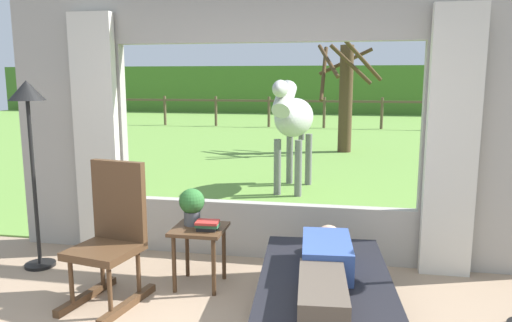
{
  "coord_description": "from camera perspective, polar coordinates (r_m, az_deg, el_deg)",
  "views": [
    {
      "loc": [
        0.77,
        -2.32,
        1.77
      ],
      "look_at": [
        0.0,
        1.8,
        1.05
      ],
      "focal_mm": 33.91,
      "sensor_mm": 36.0,
      "label": 1
    }
  ],
  "objects": [
    {
      "name": "curtain_panel_left",
      "position": [
        5.11,
        -18.31,
        2.84
      ],
      "size": [
        0.44,
        0.1,
        2.4
      ],
      "primitive_type": "cube",
      "color": "beige",
      "rests_on": "ground_plane"
    },
    {
      "name": "outdoor_pasture_lawn",
      "position": [
        15.6,
        7.67,
        3.14
      ],
      "size": [
        36.0,
        21.68,
        0.02
      ],
      "primitive_type": "cube",
      "color": "olive",
      "rests_on": "ground_plane"
    },
    {
      "name": "recliner_sofa",
      "position": [
        3.51,
        8.09,
        -16.54
      ],
      "size": [
        1.02,
        1.76,
        0.42
      ],
      "rotation": [
        0.0,
        0.0,
        0.07
      ],
      "color": "black",
      "rests_on": "ground_plane"
    },
    {
      "name": "potted_plant",
      "position": [
        4.19,
        -7.57,
        -5.08
      ],
      "size": [
        0.22,
        0.22,
        0.32
      ],
      "color": "#4C5156",
      "rests_on": "side_table"
    },
    {
      "name": "pasture_tree",
      "position": [
        11.75,
        10.45,
        7.89
      ],
      "size": [
        1.54,
        1.4,
        2.68
      ],
      "color": "#4C3823",
      "rests_on": "outdoor_pasture_lawn"
    },
    {
      "name": "side_table",
      "position": [
        4.2,
        -6.69,
        -9.01
      ],
      "size": [
        0.44,
        0.44,
        0.52
      ],
      "color": "#4C331E",
      "rests_on": "ground_plane"
    },
    {
      "name": "horse",
      "position": [
        7.5,
        4.4,
        4.99
      ],
      "size": [
        0.69,
        1.82,
        1.73
      ],
      "rotation": [
        0.0,
        0.0,
        3.04
      ],
      "color": "#B2B2AD",
      "rests_on": "outdoor_pasture_lawn"
    },
    {
      "name": "pasture_fence_line",
      "position": [
        17.5,
        8.06,
        6.25
      ],
      "size": [
        16.1,
        0.1,
        1.1
      ],
      "color": "brown",
      "rests_on": "outdoor_pasture_lawn"
    },
    {
      "name": "floor_lamp_left",
      "position": [
        4.85,
        -25.22,
        4.61
      ],
      "size": [
        0.32,
        0.32,
        1.75
      ],
      "color": "black",
      "rests_on": "ground_plane"
    },
    {
      "name": "rocking_chair",
      "position": [
        4.05,
        -16.62,
        -8.25
      ],
      "size": [
        0.58,
        0.76,
        1.12
      ],
      "rotation": [
        0.0,
        0.0,
        -0.19
      ],
      "color": "#4C331E",
      "rests_on": "ground_plane"
    },
    {
      "name": "reclining_person",
      "position": [
        3.35,
        8.18,
        -12.24
      ],
      "size": [
        0.38,
        1.44,
        0.22
      ],
      "rotation": [
        0.0,
        0.0,
        0.07
      ],
      "color": "#334C8C",
      "rests_on": "recliner_sofa"
    },
    {
      "name": "curtain_panel_right",
      "position": [
        4.57,
        22.1,
        1.86
      ],
      "size": [
        0.44,
        0.1,
        2.4
      ],
      "primitive_type": "cube",
      "color": "beige",
      "rests_on": "ground_plane"
    },
    {
      "name": "distant_hill_ridge",
      "position": [
        25.34,
        8.9,
        8.3
      ],
      "size": [
        36.0,
        2.0,
        2.4
      ],
      "primitive_type": "cube",
      "color": "#467329",
      "rests_on": "ground_plane"
    },
    {
      "name": "back_wall_with_window",
      "position": [
        4.68,
        1.03,
        3.34
      ],
      "size": [
        5.2,
        0.12,
        2.55
      ],
      "color": "#9E998E",
      "rests_on": "ground_plane"
    },
    {
      "name": "book_stack",
      "position": [
        4.08,
        -5.76,
        -7.54
      ],
      "size": [
        0.19,
        0.16,
        0.08
      ],
      "color": "black",
      "rests_on": "side_table"
    }
  ]
}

